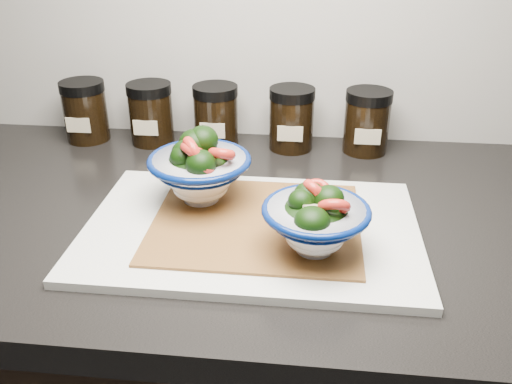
# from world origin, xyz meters

# --- Properties ---
(countertop) EXTENTS (3.50, 0.60, 0.04)m
(countertop) POSITION_xyz_m (0.00, 1.45, 0.88)
(countertop) COLOR black
(countertop) RESTS_ON cabinet
(cutting_board) EXTENTS (0.45, 0.30, 0.01)m
(cutting_board) POSITION_xyz_m (0.18, 1.39, 0.91)
(cutting_board) COLOR silver
(cutting_board) RESTS_ON countertop
(bamboo_mat) EXTENTS (0.28, 0.24, 0.00)m
(bamboo_mat) POSITION_xyz_m (0.18, 1.39, 0.91)
(bamboo_mat) COLOR #A36831
(bamboo_mat) RESTS_ON cutting_board
(bowl_left) EXTENTS (0.15, 0.15, 0.12)m
(bowl_left) POSITION_xyz_m (0.09, 1.44, 0.96)
(bowl_left) COLOR white
(bowl_left) RESTS_ON bamboo_mat
(bowl_right) EXTENTS (0.13, 0.13, 0.10)m
(bowl_right) POSITION_xyz_m (0.26, 1.33, 0.96)
(bowl_right) COLOR white
(bowl_right) RESTS_ON bamboo_mat
(spice_jar_a) EXTENTS (0.08, 0.08, 0.11)m
(spice_jar_a) POSITION_xyz_m (-0.17, 1.69, 0.96)
(spice_jar_a) COLOR black
(spice_jar_a) RESTS_ON countertop
(spice_jar_b) EXTENTS (0.08, 0.08, 0.11)m
(spice_jar_b) POSITION_xyz_m (-0.05, 1.69, 0.96)
(spice_jar_b) COLOR black
(spice_jar_b) RESTS_ON countertop
(spice_jar_c) EXTENTS (0.08, 0.08, 0.11)m
(spice_jar_c) POSITION_xyz_m (0.07, 1.69, 0.96)
(spice_jar_c) COLOR black
(spice_jar_c) RESTS_ON countertop
(spice_jar_d) EXTENTS (0.08, 0.08, 0.11)m
(spice_jar_d) POSITION_xyz_m (0.21, 1.69, 0.96)
(spice_jar_d) COLOR black
(spice_jar_d) RESTS_ON countertop
(spice_jar_e) EXTENTS (0.08, 0.08, 0.11)m
(spice_jar_e) POSITION_xyz_m (0.35, 1.69, 0.96)
(spice_jar_e) COLOR black
(spice_jar_e) RESTS_ON countertop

